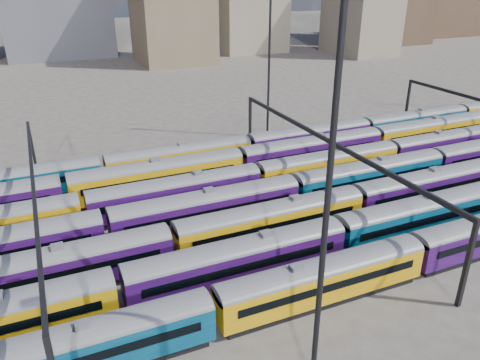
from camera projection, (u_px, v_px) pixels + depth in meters
name	position (u px, v px, depth m)	size (l,w,h in m)	color
ground	(244.00, 220.00, 50.89)	(500.00, 500.00, 0.00)	#463F3B
rake_0	(323.00, 276.00, 37.45)	(93.78, 2.75, 4.61)	black
rake_1	(118.00, 287.00, 35.92)	(120.36, 2.94, 4.94)	black
rake_2	(271.00, 218.00, 45.91)	(140.75, 2.94, 4.95)	black
rake_3	(207.00, 205.00, 48.27)	(143.56, 3.00, 5.05)	black
rake_4	(83.00, 207.00, 48.13)	(119.31, 2.91, 4.89)	black
rake_5	(64.00, 189.00, 51.74)	(127.28, 3.10, 5.23)	black
rake_6	(180.00, 156.00, 61.45)	(139.11, 2.91, 4.89)	black
gantry_1	(35.00, 197.00, 40.75)	(0.35, 40.35, 8.03)	black
gantry_2	(326.00, 149.00, 51.80)	(0.35, 40.35, 8.03)	black
mast_2	(328.00, 192.00, 24.97)	(1.40, 0.50, 25.60)	black
mast_3	(269.00, 49.00, 70.75)	(1.40, 0.50, 25.60)	black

